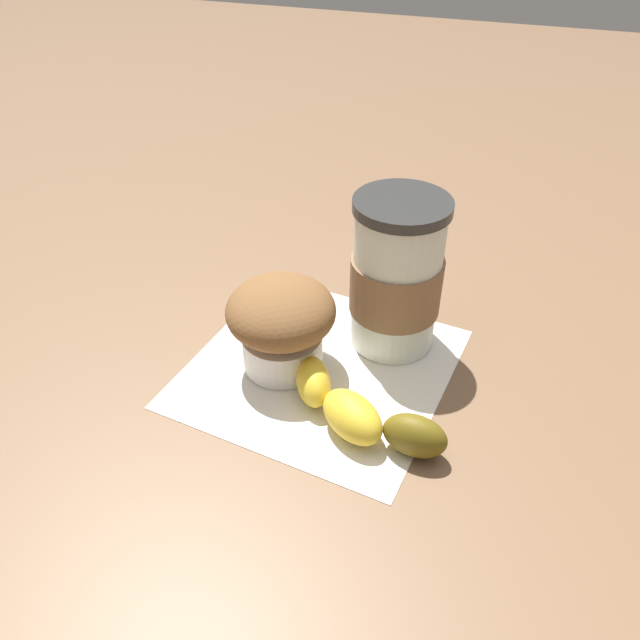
{
  "coord_description": "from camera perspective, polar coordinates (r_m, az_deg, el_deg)",
  "views": [
    {
      "loc": [
        0.42,
        0.14,
        0.4
      ],
      "look_at": [
        0.0,
        0.0,
        0.06
      ],
      "focal_mm": 35.0,
      "sensor_mm": 36.0,
      "label": 1
    }
  ],
  "objects": [
    {
      "name": "muffin",
      "position": [
        0.57,
        -3.55,
        -0.14
      ],
      "size": [
        0.1,
        0.1,
        0.09
      ],
      "color": "white",
      "rests_on": "paper_napkin"
    },
    {
      "name": "ground_plane",
      "position": [
        0.6,
        0.0,
        -4.4
      ],
      "size": [
        3.0,
        3.0,
        0.0
      ],
      "primitive_type": "plane",
      "color": "brown"
    },
    {
      "name": "coffee_cup",
      "position": [
        0.59,
        6.99,
        3.92
      ],
      "size": [
        0.09,
        0.09,
        0.15
      ],
      "color": "silver",
      "rests_on": "paper_napkin"
    },
    {
      "name": "paper_napkin",
      "position": [
        0.6,
        0.0,
        -4.34
      ],
      "size": [
        0.26,
        0.26,
        0.0
      ],
      "primitive_type": "cube",
      "rotation": [
        0.0,
        0.0,
        -0.13
      ],
      "color": "white",
      "rests_on": "ground_plane"
    },
    {
      "name": "banana",
      "position": [
        0.53,
        3.47,
        -8.33
      ],
      "size": [
        0.09,
        0.15,
        0.04
      ],
      "color": "gold",
      "rests_on": "paper_napkin"
    }
  ]
}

